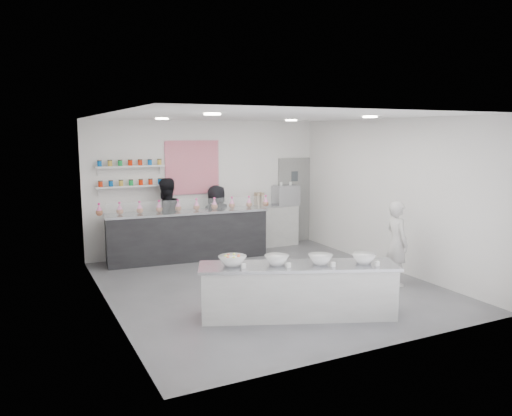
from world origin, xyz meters
The scene contains 26 objects.
floor centered at (0.00, 0.00, 0.00)m, with size 6.00×6.00×0.00m, color #515156.
ceiling centered at (0.00, 0.00, 3.00)m, with size 6.00×6.00×0.00m, color white.
back_wall centered at (0.00, 3.00, 1.50)m, with size 5.50×5.50×0.00m, color white.
left_wall centered at (-2.75, 0.00, 1.50)m, with size 6.00×6.00×0.00m, color white.
right_wall centered at (2.75, 0.00, 1.50)m, with size 6.00×6.00×0.00m, color white.
back_door centered at (2.30, 2.97, 1.05)m, with size 0.88×0.04×2.10m, color gray.
pattern_panel centered at (-0.35, 2.98, 1.95)m, with size 1.25×0.03×1.20m, color #DB0035.
jar_shelf_lower centered at (-1.75, 2.90, 1.60)m, with size 1.45×0.22×0.04m, color silver.
jar_shelf_upper centered at (-1.75, 2.90, 2.02)m, with size 1.45×0.22×0.04m, color silver.
preserve_jars centered at (-1.75, 2.88, 1.88)m, with size 1.45×0.10×0.56m, color red, non-canonical shape.
downlight_0 centered at (-1.40, -1.00, 2.98)m, with size 0.24×0.24×0.02m, color white.
downlight_1 centered at (1.40, -1.00, 2.98)m, with size 0.24×0.24×0.02m, color white.
downlight_2 centered at (-1.40, 1.60, 2.98)m, with size 0.24×0.24×0.02m, color white.
downlight_3 centered at (1.40, 1.60, 2.98)m, with size 0.24×0.24×0.02m, color white.
prep_counter centered at (-0.29, -1.58, 0.40)m, with size 2.93×0.67×0.80m, color #B3B2AE.
back_bar centered at (-0.68, 2.38, 0.53)m, with size 3.44×0.63×1.07m, color black.
sneeze_guard centered at (-0.71, 2.08, 1.21)m, with size 3.39×0.01×0.29m, color white.
espresso_ledge centered at (1.55, 2.78, 0.50)m, with size 1.34×0.43×0.99m, color #B3B2AE.
espresso_machine centered at (1.95, 2.78, 1.22)m, with size 0.59×0.41×0.45m, color #93969E.
cup_stacks centered at (1.23, 2.78, 1.16)m, with size 0.24×0.24×0.32m, color #9C8B6B, non-canonical shape.
prep_bowls centered at (-0.29, -1.58, 0.87)m, with size 2.31×0.46×0.15m, color white, non-canonical shape.
label_cards centered at (-0.10, -2.04, 0.83)m, with size 2.01×0.04×0.07m, color white, non-canonical shape.
cookie_bags centered at (-0.68, 2.38, 1.20)m, with size 3.74×0.14×0.26m, color pink, non-canonical shape.
woman_prep centered at (2.11, -0.98, 0.76)m, with size 0.56×0.36×1.52m, color silver.
staff_left centered at (-1.09, 2.63, 0.88)m, with size 0.86×0.67×1.77m, color black.
staff_right centered at (0.08, 2.63, 0.78)m, with size 0.76×0.50×1.56m, color black.
Camera 1 is at (-4.01, -7.71, 2.73)m, focal length 35.00 mm.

